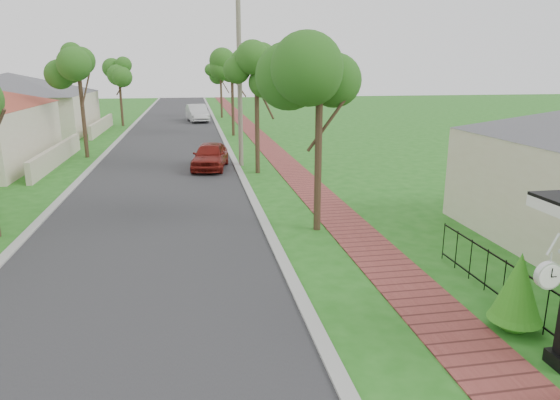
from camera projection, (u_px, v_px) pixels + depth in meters
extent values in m
plane|color=#206317|center=(292.00, 360.00, 8.73)|extent=(160.00, 160.00, 0.00)
cube|color=#28282B|center=(167.00, 161.00, 27.26)|extent=(7.00, 120.00, 0.02)
cube|color=#9E9E99|center=(233.00, 159.00, 27.87)|extent=(0.30, 120.00, 0.10)
cube|color=#9E9E99|center=(97.00, 163.00, 26.65)|extent=(0.30, 120.00, 0.10)
cube|color=brown|center=(279.00, 158.00, 28.30)|extent=(1.50, 120.00, 0.03)
cube|color=black|center=(550.00, 289.00, 9.30)|extent=(0.03, 8.00, 0.03)
cube|color=black|center=(544.00, 328.00, 9.51)|extent=(0.03, 8.00, 0.03)
cylinder|color=black|center=(546.00, 311.00, 9.42)|extent=(0.02, 0.02, 1.00)
cylinder|color=black|center=(524.00, 296.00, 10.05)|extent=(0.02, 0.02, 1.00)
cylinder|color=black|center=(504.00, 282.00, 10.69)|extent=(0.02, 0.02, 1.00)
cylinder|color=black|center=(486.00, 270.00, 11.32)|extent=(0.02, 0.02, 1.00)
cylinder|color=black|center=(471.00, 259.00, 11.96)|extent=(0.02, 0.02, 1.00)
cylinder|color=black|center=(456.00, 250.00, 12.59)|extent=(0.02, 0.02, 1.00)
cylinder|color=black|center=(444.00, 241.00, 13.22)|extent=(0.02, 0.02, 1.00)
cylinder|color=#382619|center=(257.00, 126.00, 23.62)|extent=(0.22, 0.22, 4.55)
sphere|color=#214E14|center=(257.00, 74.00, 23.00)|extent=(1.70, 1.70, 1.70)
cylinder|color=#382619|center=(233.00, 102.00, 36.90)|extent=(0.22, 0.22, 4.90)
sphere|color=#214E14|center=(232.00, 66.00, 36.23)|extent=(1.70, 1.70, 1.70)
cylinder|color=#382619|center=(221.00, 97.00, 50.31)|extent=(0.22, 0.22, 4.20)
sphere|color=#214E14|center=(221.00, 74.00, 49.74)|extent=(1.70, 1.70, 1.70)
cylinder|color=#382619|center=(83.00, 114.00, 27.78)|extent=(0.22, 0.22, 4.90)
sphere|color=#214E14|center=(78.00, 66.00, 27.11)|extent=(1.70, 1.70, 1.70)
cylinder|color=#382619|center=(121.00, 100.00, 43.05)|extent=(0.22, 0.22, 4.55)
sphere|color=#214E14|center=(119.00, 71.00, 42.43)|extent=(1.70, 1.70, 1.70)
sphere|color=#2D7016|center=(515.00, 314.00, 9.65)|extent=(0.78, 0.78, 0.78)
cone|color=#2D7016|center=(519.00, 284.00, 9.48)|extent=(0.89, 0.89, 1.25)
cube|color=#BFB299|center=(57.00, 155.00, 26.19)|extent=(0.25, 10.00, 1.00)
cube|color=beige|center=(13.00, 114.00, 38.19)|extent=(11.00, 10.00, 3.00)
pyramid|color=#4C4C51|center=(9.00, 83.00, 37.60)|extent=(15.56, 15.56, 1.60)
cube|color=#BFB299|center=(102.00, 126.00, 39.52)|extent=(0.25, 10.00, 1.00)
imported|color=maroon|center=(210.00, 156.00, 24.96)|extent=(2.23, 4.10, 1.32)
imported|color=silver|center=(197.00, 113.00, 46.96)|extent=(2.27, 4.96, 1.58)
cylinder|color=#382619|center=(318.00, 163.00, 15.20)|extent=(0.22, 0.22, 4.28)
sphere|color=#2A631C|center=(320.00, 87.00, 14.62)|extent=(2.13, 2.13, 2.13)
cylinder|color=gray|center=(240.00, 79.00, 24.88)|extent=(0.24, 0.24, 8.75)
cylinder|color=silver|center=(550.00, 262.00, 7.46)|extent=(0.02, 0.02, 0.31)
cylinder|color=silver|center=(548.00, 275.00, 7.51)|extent=(0.43, 0.10, 0.43)
cylinder|color=white|center=(551.00, 277.00, 7.46)|extent=(0.37, 0.01, 0.37)
cylinder|color=white|center=(546.00, 274.00, 7.56)|extent=(0.37, 0.01, 0.37)
cube|color=black|center=(552.00, 273.00, 7.43)|extent=(0.01, 0.01, 0.14)
cube|color=black|center=(554.00, 277.00, 7.46)|extent=(0.09, 0.01, 0.02)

